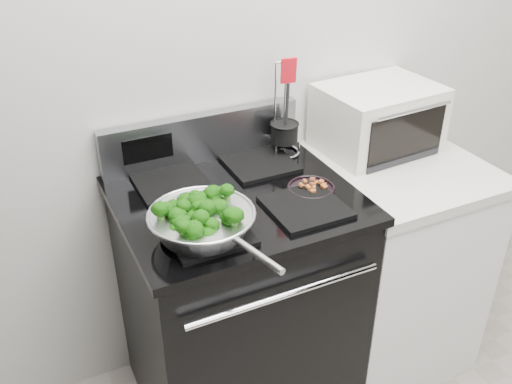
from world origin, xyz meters
TOP-DOWN VIEW (x-y plane):
  - back_wall at (0.00, 1.75)m, footprint 4.00×0.02m
  - gas_range at (-0.30, 1.41)m, footprint 0.79×0.69m
  - counter at (0.39, 1.41)m, footprint 0.62×0.68m
  - skillet at (-0.48, 1.24)m, footprint 0.32×0.50m
  - broccoli_pile at (-0.48, 1.24)m, footprint 0.25×0.25m
  - bacon_plate at (-0.05, 1.34)m, footprint 0.16×0.16m
  - utensil_holder at (-0.00, 1.62)m, footprint 0.12×0.12m
  - toaster_oven at (0.38, 1.57)m, footprint 0.46×0.37m

SIDE VIEW (x-z plane):
  - counter at x=0.39m, z-range 0.00..0.92m
  - gas_range at x=-0.30m, z-range -0.08..1.05m
  - bacon_plate at x=-0.05m, z-range 0.95..0.99m
  - skillet at x=-0.48m, z-range 0.97..1.04m
  - utensil_holder at x=0.00m, z-range 0.83..1.21m
  - broccoli_pile at x=-0.48m, z-range 0.98..1.06m
  - toaster_oven at x=0.38m, z-range 0.92..1.18m
  - back_wall at x=0.00m, z-range 0.00..2.70m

